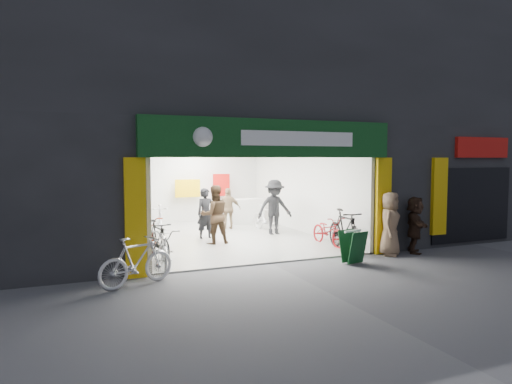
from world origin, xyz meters
TOP-DOWN VIEW (x-y plane):
  - ground at (0.00, 0.00)m, footprint 60.00×60.00m
  - building at (0.91, 4.99)m, footprint 17.00×10.27m
  - bike_left_front at (-2.50, 0.60)m, footprint 0.91×1.92m
  - bike_left_midfront at (-2.48, 1.66)m, footprint 0.74×1.69m
  - bike_left_midback at (-2.50, 2.78)m, footprint 0.82×1.93m
  - bike_left_back at (-1.80, 4.90)m, footprint 0.78×1.80m
  - bike_right_front at (2.50, 0.60)m, footprint 0.74×1.99m
  - bike_right_mid at (2.50, 1.49)m, footprint 0.59×1.67m
  - bike_right_back at (1.87, 4.62)m, footprint 0.74×1.61m
  - parked_bike at (-3.33, -0.71)m, footprint 1.74×1.10m
  - customer_a at (-0.54, 3.90)m, footprint 0.64×0.46m
  - customer_b at (-0.55, 2.92)m, footprint 0.89×0.70m
  - customer_c at (1.80, 3.75)m, footprint 1.23×0.73m
  - customer_d at (0.76, 5.46)m, footprint 0.94×0.53m
  - pedestrian_near at (3.30, -0.30)m, footprint 0.98×0.95m
  - pedestrian_far at (4.14, -0.30)m, footprint 1.17×1.44m
  - sandwich_board at (1.83, -0.74)m, footprint 0.62×0.63m

SIDE VIEW (x-z plane):
  - ground at x=0.00m, z-range 0.00..0.00m
  - bike_right_mid at x=2.50m, z-range 0.00..0.88m
  - sandwich_board at x=1.83m, z-range 0.04..0.84m
  - bike_right_back at x=1.87m, z-range 0.00..0.93m
  - bike_left_front at x=-2.50m, z-range 0.00..0.97m
  - bike_left_midfront at x=-2.48m, z-range 0.00..0.98m
  - bike_left_midback at x=-2.50m, z-range 0.00..0.99m
  - parked_bike at x=-3.33m, z-range 0.00..1.01m
  - bike_left_back at x=-1.80m, z-range 0.00..1.05m
  - bike_right_front at x=2.50m, z-range 0.00..1.17m
  - customer_d at x=0.76m, z-range 0.00..1.51m
  - pedestrian_far at x=4.14m, z-range 0.00..1.54m
  - customer_a at x=-0.54m, z-range 0.00..1.63m
  - pedestrian_near at x=3.30m, z-range 0.00..1.69m
  - customer_b at x=-0.55m, z-range 0.00..1.78m
  - customer_c at x=1.80m, z-range 0.00..1.87m
  - building at x=0.91m, z-range 0.31..8.31m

